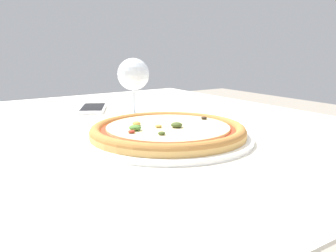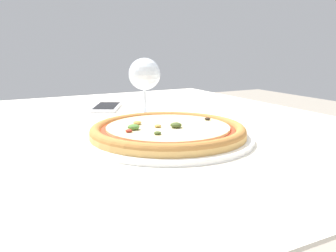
{
  "view_description": "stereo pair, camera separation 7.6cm",
  "coord_description": "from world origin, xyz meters",
  "px_view_note": "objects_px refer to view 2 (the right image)",
  "views": [
    {
      "loc": [
        -0.27,
        -0.78,
        0.91
      ],
      "look_at": [
        0.14,
        -0.16,
        0.75
      ],
      "focal_mm": 40.0,
      "sensor_mm": 36.0,
      "label": 1
    },
    {
      "loc": [
        -0.21,
        -0.82,
        0.91
      ],
      "look_at": [
        0.14,
        -0.16,
        0.75
      ],
      "focal_mm": 40.0,
      "sensor_mm": 36.0,
      "label": 2
    }
  ],
  "objects_px": {
    "dining_table": "(79,163)",
    "pizza_plate": "(168,132)",
    "cell_phone": "(107,107)",
    "wine_glass_far_left": "(144,75)"
  },
  "relations": [
    {
      "from": "dining_table",
      "to": "pizza_plate",
      "type": "relative_size",
      "value": 3.83
    },
    {
      "from": "dining_table",
      "to": "cell_phone",
      "type": "xyz_separation_m",
      "value": [
        0.16,
        0.25,
        0.08
      ]
    },
    {
      "from": "wine_glass_far_left",
      "to": "cell_phone",
      "type": "distance_m",
      "value": 0.18
    },
    {
      "from": "pizza_plate",
      "to": "cell_phone",
      "type": "bearing_deg",
      "value": 88.12
    },
    {
      "from": "pizza_plate",
      "to": "cell_phone",
      "type": "distance_m",
      "value": 0.42
    },
    {
      "from": "pizza_plate",
      "to": "cell_phone",
      "type": "relative_size",
      "value": 2.17
    },
    {
      "from": "cell_phone",
      "to": "pizza_plate",
      "type": "bearing_deg",
      "value": -91.88
    },
    {
      "from": "wine_glass_far_left",
      "to": "dining_table",
      "type": "bearing_deg",
      "value": -150.3
    },
    {
      "from": "pizza_plate",
      "to": "wine_glass_far_left",
      "type": "height_order",
      "value": "wine_glass_far_left"
    },
    {
      "from": "wine_glass_far_left",
      "to": "pizza_plate",
      "type": "bearing_deg",
      "value": -105.89
    }
  ]
}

